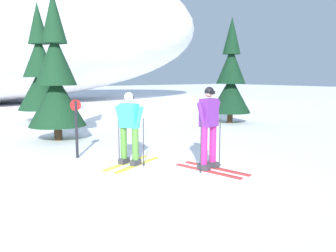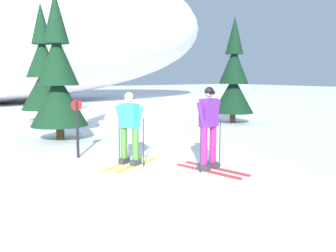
{
  "view_description": "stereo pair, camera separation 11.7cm",
  "coord_description": "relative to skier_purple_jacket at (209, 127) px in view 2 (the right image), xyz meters",
  "views": [
    {
      "loc": [
        -3.83,
        -6.18,
        2.07
      ],
      "look_at": [
        0.82,
        0.36,
        0.95
      ],
      "focal_mm": 38.71,
      "sensor_mm": 36.0,
      "label": 1
    },
    {
      "loc": [
        -3.73,
        -6.25,
        2.07
      ],
      "look_at": [
        0.82,
        0.36,
        0.95
      ],
      "focal_mm": 38.71,
      "sensor_mm": 36.0,
      "label": 2
    }
  ],
  "objects": [
    {
      "name": "ground_plane",
      "position": [
        -1.43,
        0.32,
        -0.96
      ],
      "size": [
        120.0,
        120.0,
        0.0
      ],
      "primitive_type": "plane",
      "color": "white"
    },
    {
      "name": "pine_tree_center_right",
      "position": [
        -0.45,
        10.87,
        1.25
      ],
      "size": [
        2.04,
        2.04,
        5.28
      ],
      "color": "#47301E",
      "rests_on": "ground"
    },
    {
      "name": "trail_marker_post",
      "position": [
        -1.94,
        2.79,
        -0.12
      ],
      "size": [
        0.28,
        0.07,
        1.48
      ],
      "color": "black",
      "rests_on": "ground"
    },
    {
      "name": "pine_tree_center_left",
      "position": [
        -1.48,
        5.57,
        1.0
      ],
      "size": [
        1.81,
        1.81,
        4.68
      ],
      "color": "#47301E",
      "rests_on": "ground"
    },
    {
      "name": "skier_cyan_jacket",
      "position": [
        -1.22,
        1.36,
        -0.08
      ],
      "size": [
        1.71,
        1.11,
        1.7
      ],
      "color": "gold",
      "rests_on": "ground"
    },
    {
      "name": "pine_tree_far_right",
      "position": [
        6.11,
        5.45,
        0.94
      ],
      "size": [
        1.76,
        1.76,
        4.55
      ],
      "color": "#47301E",
      "rests_on": "ground"
    },
    {
      "name": "skier_purple_jacket",
      "position": [
        0.0,
        0.0,
        0.0
      ],
      "size": [
        0.78,
        1.78,
        1.83
      ],
      "color": "red",
      "rests_on": "ground"
    }
  ]
}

